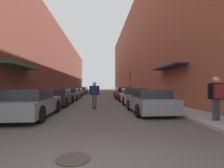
{
  "coord_description": "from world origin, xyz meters",
  "views": [
    {
      "loc": [
        0.21,
        -2.47,
        1.49
      ],
      "look_at": [
        1.23,
        11.5,
        1.63
      ],
      "focal_mm": 28.0,
      "sensor_mm": 36.0,
      "label": 1
    }
  ],
  "objects": [
    {
      "name": "building_row_left",
      "position": [
        -7.85,
        29.99,
        5.31
      ],
      "size": [
        4.9,
        59.99,
        10.63
      ],
      "color": "brown",
      "rests_on": "ground"
    },
    {
      "name": "parked_car_right_2",
      "position": [
        2.91,
        17.22,
        0.63
      ],
      "size": [
        1.88,
        4.8,
        1.31
      ],
      "color": "maroon",
      "rests_on": "ground"
    },
    {
      "name": "parked_car_left_5",
      "position": [
        -3.09,
        33.29,
        0.6
      ],
      "size": [
        1.98,
        4.17,
        1.25
      ],
      "color": "silver",
      "rests_on": "ground"
    },
    {
      "name": "skateboarder",
      "position": [
        -0.11,
        9.22,
        1.08
      ],
      "size": [
        0.67,
        0.78,
        1.75
      ],
      "color": "black",
      "rests_on": "ground"
    },
    {
      "name": "parked_car_left_2",
      "position": [
        -2.97,
        16.3,
        0.6
      ],
      "size": [
        2.02,
        4.12,
        1.24
      ],
      "color": "gray",
      "rests_on": "ground"
    },
    {
      "name": "building_row_right",
      "position": [
        7.85,
        29.99,
        7.75
      ],
      "size": [
        4.9,
        59.99,
        15.5
      ],
      "color": "brown",
      "rests_on": "ground"
    },
    {
      "name": "parked_car_left_3",
      "position": [
        -3.1,
        22.2,
        0.58
      ],
      "size": [
        1.9,
        4.62,
        1.18
      ],
      "color": "gray",
      "rests_on": "ground"
    },
    {
      "name": "parked_car_left_1",
      "position": [
        -2.93,
        11.23,
        0.61
      ],
      "size": [
        1.89,
        4.69,
        1.25
      ],
      "color": "#232326",
      "rests_on": "ground"
    },
    {
      "name": "curb_strip_left",
      "position": [
        -4.95,
        29.99,
        0.06
      ],
      "size": [
        1.8,
        59.99,
        0.12
      ],
      "color": "gray",
      "rests_on": "ground"
    },
    {
      "name": "pedestrian",
      "position": [
        4.81,
        4.08,
        1.2
      ],
      "size": [
        0.69,
        0.38,
        1.73
      ],
      "color": "#2D3351",
      "rests_on": "curb_strip_right"
    },
    {
      "name": "parked_car_right_0",
      "position": [
        2.93,
        6.85,
        0.62
      ],
      "size": [
        1.99,
        4.02,
        1.27
      ],
      "color": "gray",
      "rests_on": "ground"
    },
    {
      "name": "manhole_cover",
      "position": [
        -0.31,
        1.13,
        0.01
      ],
      "size": [
        0.7,
        0.7,
        0.02
      ],
      "color": "#332D28",
      "rests_on": "ground"
    },
    {
      "name": "parked_car_left_0",
      "position": [
        -3.06,
        6.03,
        0.65
      ],
      "size": [
        2.08,
        4.43,
        1.33
      ],
      "color": "gray",
      "rests_on": "ground"
    },
    {
      "name": "traffic_light",
      "position": [
        4.84,
        23.59,
        2.31
      ],
      "size": [
        0.16,
        0.22,
        3.55
      ],
      "color": "#2D2D2D",
      "rests_on": "curb_strip_right"
    },
    {
      "name": "curb_strip_right",
      "position": [
        4.95,
        29.99,
        0.06
      ],
      "size": [
        1.8,
        59.99,
        0.12
      ],
      "color": "gray",
      "rests_on": "ground"
    },
    {
      "name": "ground",
      "position": [
        0.0,
        24.0,
        0.0
      ],
      "size": [
        131.97,
        131.97,
        0.0
      ],
      "primitive_type": "plane",
      "color": "#4C4947"
    },
    {
      "name": "parked_car_left_4",
      "position": [
        -3.04,
        28.32,
        0.61
      ],
      "size": [
        2.08,
        4.47,
        1.24
      ],
      "color": "#515459",
      "rests_on": "ground"
    },
    {
      "name": "parked_car_right_1",
      "position": [
        2.98,
        11.88,
        0.63
      ],
      "size": [
        1.99,
        4.11,
        1.29
      ],
      "color": "#B7B7BC",
      "rests_on": "ground"
    }
  ]
}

